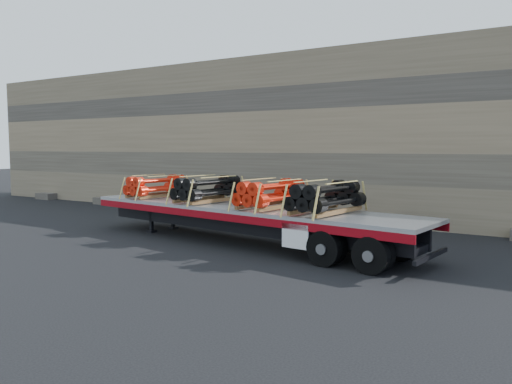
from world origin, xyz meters
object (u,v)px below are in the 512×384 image
Objects in this scene: bundle_rear at (326,198)px; bundle_front at (157,187)px; trailer at (243,224)px; bundle_midrear at (272,195)px; bundle_midfront at (208,190)px.

bundle_front is at bearing -180.00° from bundle_rear.
bundle_front is (-4.15, 0.54, 0.99)m from trailer.
bundle_rear is (1.88, -0.24, 0.01)m from bundle_midrear.
bundle_midrear is at bearing 0.00° from bundle_front.
bundle_midrear reaches higher than bundle_front.
bundle_midfront is at bearing 180.00° from bundle_midrear.
bundle_midfront is at bearing 180.00° from trailer.
bundle_rear reaches higher than bundle_front.
bundle_front is at bearing 180.00° from trailer.
bundle_rear reaches higher than bundle_midfront.
bundle_midrear is at bearing -180.00° from bundle_rear.
bundle_midrear is (5.28, -0.68, 0.03)m from bundle_front.
bundle_front reaches higher than trailer.
trailer is at bearing 0.00° from bundle_front.
bundle_midfront reaches higher than trailer.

